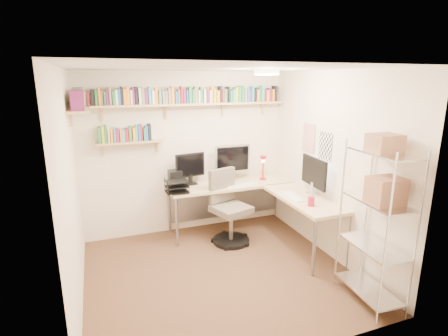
# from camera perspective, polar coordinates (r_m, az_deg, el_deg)

# --- Properties ---
(ground) EXTENTS (3.20, 3.20, 0.00)m
(ground) POSITION_cam_1_polar(r_m,az_deg,el_deg) (4.61, -0.88, -16.76)
(ground) COLOR #45291D
(ground) RESTS_ON ground
(room_shell) EXTENTS (3.24, 3.04, 2.52)m
(room_shell) POSITION_cam_1_polar(r_m,az_deg,el_deg) (4.04, -0.91, 2.41)
(room_shell) COLOR beige
(room_shell) RESTS_ON ground
(wall_shelves) EXTENTS (3.12, 1.09, 0.80)m
(wall_shelves) POSITION_cam_1_polar(r_m,az_deg,el_deg) (5.12, -10.27, 10.11)
(wall_shelves) COLOR tan
(wall_shelves) RESTS_ON ground
(corner_desk) EXTENTS (2.11, 2.02, 1.37)m
(corner_desk) POSITION_cam_1_polar(r_m,az_deg,el_deg) (5.31, 2.88, -3.21)
(corner_desk) COLOR beige
(corner_desk) RESTS_ON ground
(office_chair) EXTENTS (0.61, 0.62, 1.10)m
(office_chair) POSITION_cam_1_polar(r_m,az_deg,el_deg) (5.23, 0.73, -7.22)
(office_chair) COLOR black
(office_chair) RESTS_ON ground
(wire_rack) EXTENTS (0.44, 0.79, 1.86)m
(wire_rack) POSITION_cam_1_polar(r_m,az_deg,el_deg) (3.89, 24.31, -3.91)
(wire_rack) COLOR silver
(wire_rack) RESTS_ON ground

